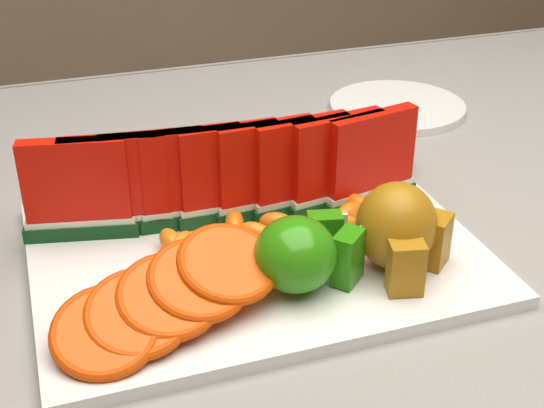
{
  "coord_description": "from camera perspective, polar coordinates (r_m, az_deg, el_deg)",
  "views": [
    {
      "loc": [
        -0.25,
        -0.59,
        1.14
      ],
      "look_at": [
        -0.06,
        -0.03,
        0.81
      ],
      "focal_mm": 50.0,
      "sensor_mm": 36.0,
      "label": 1
    }
  ],
  "objects": [
    {
      "name": "tablecloth",
      "position": [
        0.77,
        3.32,
        -4.47
      ],
      "size": [
        1.53,
        1.03,
        0.2
      ],
      "color": "slate",
      "rests_on": "table"
    },
    {
      "name": "apple_cluster",
      "position": [
        0.63,
        2.33,
        -3.71
      ],
      "size": [
        0.11,
        0.09,
        0.06
      ],
      "color": "#1F8C1E",
      "rests_on": "platter"
    },
    {
      "name": "orange_fan_back",
      "position": [
        0.8,
        -1.97,
        3.2
      ],
      "size": [
        0.39,
        0.12,
        0.05
      ],
      "color": "red",
      "rests_on": "platter"
    },
    {
      "name": "table",
      "position": [
        0.81,
        3.19,
        -8.18
      ],
      "size": [
        1.4,
        0.9,
        0.75
      ],
      "color": "#432A15",
      "rests_on": "ground"
    },
    {
      "name": "orange_fan_front",
      "position": [
        0.59,
        -7.75,
        -6.87
      ],
      "size": [
        0.21,
        0.13,
        0.06
      ],
      "color": "red",
      "rests_on": "platter"
    },
    {
      "name": "pear_cluster",
      "position": [
        0.66,
        9.55,
        -1.88
      ],
      "size": [
        0.09,
        0.09,
        0.08
      ],
      "color": "#92730B",
      "rests_on": "platter"
    },
    {
      "name": "watermelon_row",
      "position": [
        0.72,
        -3.21,
        2.08
      ],
      "size": [
        0.39,
        0.07,
        0.1
      ],
      "color": "#0E3915",
      "rests_on": "platter"
    },
    {
      "name": "platter",
      "position": [
        0.7,
        -1.24,
        -3.62
      ],
      "size": [
        0.4,
        0.3,
        0.01
      ],
      "color": "silver",
      "rests_on": "tablecloth"
    },
    {
      "name": "tangerine_segments",
      "position": [
        0.7,
        0.0,
        -1.82
      ],
      "size": [
        0.21,
        0.07,
        0.02
      ],
      "color": "#D44B06",
      "rests_on": "platter"
    },
    {
      "name": "side_plate",
      "position": [
        1.03,
        9.4,
        7.25
      ],
      "size": [
        0.21,
        0.21,
        0.01
      ],
      "color": "silver",
      "rests_on": "tablecloth"
    }
  ]
}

